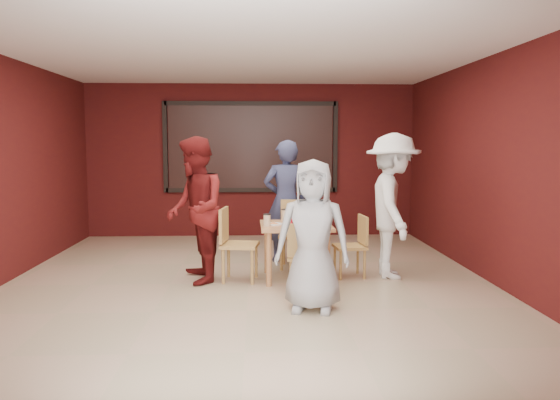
{
  "coord_description": "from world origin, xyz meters",
  "views": [
    {
      "loc": [
        0.11,
        -6.6,
        1.73
      ],
      "look_at": [
        0.4,
        0.2,
        1.01
      ],
      "focal_mm": 35.0,
      "sensor_mm": 36.0,
      "label": 1
    }
  ],
  "objects_px": {
    "chair_right": "(355,242)",
    "chair_back": "(296,229)",
    "diner_right": "(393,206)",
    "chair_left": "(234,240)",
    "diner_back": "(286,201)",
    "chair_front": "(306,253)",
    "diner_left": "(195,210)",
    "diner_front": "(313,236)",
    "dining_table": "(296,231)"
  },
  "relations": [
    {
      "from": "diner_back",
      "to": "diner_right",
      "type": "bearing_deg",
      "value": 139.77
    },
    {
      "from": "chair_back",
      "to": "diner_right",
      "type": "height_order",
      "value": "diner_right"
    },
    {
      "from": "chair_right",
      "to": "diner_right",
      "type": "distance_m",
      "value": 0.68
    },
    {
      "from": "chair_back",
      "to": "chair_right",
      "type": "xyz_separation_m",
      "value": [
        0.71,
        -0.61,
        -0.07
      ]
    },
    {
      "from": "dining_table",
      "to": "diner_right",
      "type": "xyz_separation_m",
      "value": [
        1.25,
        0.05,
        0.3
      ]
    },
    {
      "from": "chair_front",
      "to": "diner_left",
      "type": "xyz_separation_m",
      "value": [
        -1.32,
        0.57,
        0.44
      ]
    },
    {
      "from": "dining_table",
      "to": "chair_front",
      "type": "height_order",
      "value": "dining_table"
    },
    {
      "from": "diner_left",
      "to": "dining_table",
      "type": "bearing_deg",
      "value": 82.84
    },
    {
      "from": "dining_table",
      "to": "diner_left",
      "type": "relative_size",
      "value": 0.5
    },
    {
      "from": "diner_back",
      "to": "diner_front",
      "type": "bearing_deg",
      "value": 90.76
    },
    {
      "from": "chair_right",
      "to": "diner_right",
      "type": "height_order",
      "value": "diner_right"
    },
    {
      "from": "chair_left",
      "to": "diner_front",
      "type": "relative_size",
      "value": 0.59
    },
    {
      "from": "chair_back",
      "to": "diner_right",
      "type": "relative_size",
      "value": 0.5
    },
    {
      "from": "diner_front",
      "to": "chair_front",
      "type": "bearing_deg",
      "value": 101.95
    },
    {
      "from": "dining_table",
      "to": "diner_back",
      "type": "bearing_deg",
      "value": 93.84
    },
    {
      "from": "diner_front",
      "to": "diner_back",
      "type": "relative_size",
      "value": 0.88
    },
    {
      "from": "chair_right",
      "to": "chair_back",
      "type": "bearing_deg",
      "value": 139.26
    },
    {
      "from": "diner_front",
      "to": "diner_back",
      "type": "distance_m",
      "value": 2.38
    },
    {
      "from": "diner_back",
      "to": "diner_left",
      "type": "distance_m",
      "value": 1.66
    },
    {
      "from": "chair_right",
      "to": "diner_left",
      "type": "height_order",
      "value": "diner_left"
    },
    {
      "from": "chair_front",
      "to": "chair_back",
      "type": "bearing_deg",
      "value": 90.58
    },
    {
      "from": "chair_back",
      "to": "chair_front",
      "type": "bearing_deg",
      "value": -89.42
    },
    {
      "from": "chair_back",
      "to": "dining_table",
      "type": "bearing_deg",
      "value": -94.52
    },
    {
      "from": "chair_front",
      "to": "chair_left",
      "type": "distance_m",
      "value": 1.05
    },
    {
      "from": "chair_right",
      "to": "diner_front",
      "type": "bearing_deg",
      "value": -116.4
    },
    {
      "from": "diner_left",
      "to": "diner_front",
      "type": "bearing_deg",
      "value": 35.74
    },
    {
      "from": "dining_table",
      "to": "diner_left",
      "type": "bearing_deg",
      "value": -175.18
    },
    {
      "from": "diner_right",
      "to": "diner_left",
      "type": "bearing_deg",
      "value": 98.8
    },
    {
      "from": "dining_table",
      "to": "chair_back",
      "type": "distance_m",
      "value": 0.7
    },
    {
      "from": "chair_right",
      "to": "diner_front",
      "type": "distance_m",
      "value": 1.59
    },
    {
      "from": "chair_back",
      "to": "diner_left",
      "type": "height_order",
      "value": "diner_left"
    },
    {
      "from": "chair_front",
      "to": "chair_left",
      "type": "xyz_separation_m",
      "value": [
        -0.85,
        0.61,
        0.05
      ]
    },
    {
      "from": "diner_front",
      "to": "diner_back",
      "type": "bearing_deg",
      "value": 104.7
    },
    {
      "from": "chair_front",
      "to": "chair_back",
      "type": "distance_m",
      "value": 1.37
    },
    {
      "from": "diner_front",
      "to": "diner_left",
      "type": "distance_m",
      "value": 1.8
    },
    {
      "from": "chair_left",
      "to": "chair_front",
      "type": "bearing_deg",
      "value": -35.79
    },
    {
      "from": "chair_back",
      "to": "diner_back",
      "type": "relative_size",
      "value": 0.53
    },
    {
      "from": "chair_left",
      "to": "chair_right",
      "type": "xyz_separation_m",
      "value": [
        1.55,
        0.14,
        -0.07
      ]
    },
    {
      "from": "chair_front",
      "to": "diner_left",
      "type": "height_order",
      "value": "diner_left"
    },
    {
      "from": "chair_left",
      "to": "diner_back",
      "type": "height_order",
      "value": "diner_back"
    },
    {
      "from": "chair_left",
      "to": "diner_left",
      "type": "relative_size",
      "value": 0.51
    },
    {
      "from": "dining_table",
      "to": "chair_right",
      "type": "xyz_separation_m",
      "value": [
        0.77,
        0.08,
        -0.17
      ]
    },
    {
      "from": "dining_table",
      "to": "chair_left",
      "type": "relative_size",
      "value": 0.98
    },
    {
      "from": "chair_right",
      "to": "diner_left",
      "type": "bearing_deg",
      "value": -174.82
    },
    {
      "from": "diner_left",
      "to": "diner_right",
      "type": "xyz_separation_m",
      "value": [
        2.5,
        0.16,
        0.02
      ]
    },
    {
      "from": "dining_table",
      "to": "chair_front",
      "type": "bearing_deg",
      "value": -84.2
    },
    {
      "from": "chair_back",
      "to": "diner_left",
      "type": "relative_size",
      "value": 0.51
    },
    {
      "from": "chair_front",
      "to": "diner_front",
      "type": "relative_size",
      "value": 0.53
    },
    {
      "from": "chair_back",
      "to": "diner_left",
      "type": "distance_m",
      "value": 1.58
    },
    {
      "from": "chair_back",
      "to": "chair_left",
      "type": "bearing_deg",
      "value": -138.06
    }
  ]
}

